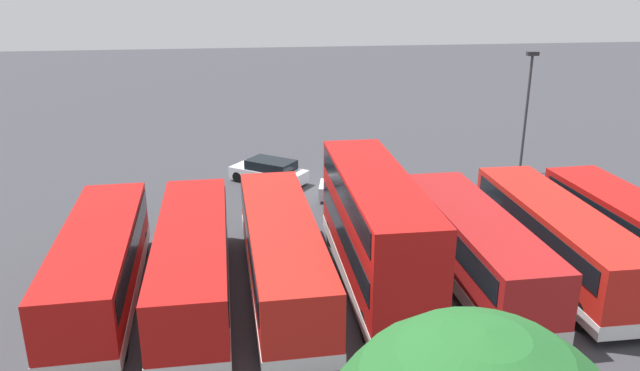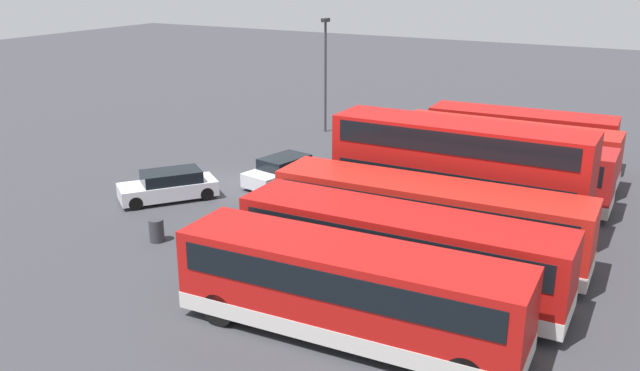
# 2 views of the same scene
# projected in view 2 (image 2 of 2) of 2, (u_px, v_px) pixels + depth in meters

# --- Properties ---
(ground_plane) EXTENTS (140.00, 140.00, 0.00)m
(ground_plane) POSITION_uv_depth(u_px,v_px,m) (241.00, 184.00, 34.88)
(ground_plane) COLOR #38383D
(bus_single_deck_near_end) EXTENTS (3.05, 10.19, 2.95)m
(bus_single_deck_near_end) POSITION_uv_depth(u_px,v_px,m) (520.00, 135.00, 38.00)
(bus_single_deck_near_end) COLOR #B71411
(bus_single_deck_near_end) RESTS_ON ground
(bus_single_deck_second) EXTENTS (2.68, 11.06, 2.95)m
(bus_single_deck_second) POSITION_uv_depth(u_px,v_px,m) (506.00, 149.00, 35.14)
(bus_single_deck_second) COLOR red
(bus_single_deck_second) RESTS_ON ground
(bus_single_deck_third) EXTENTS (2.82, 10.75, 2.95)m
(bus_single_deck_third) POSITION_uv_depth(u_px,v_px,m) (493.00, 168.00, 32.00)
(bus_single_deck_third) COLOR #A51919
(bus_single_deck_third) RESTS_ON ground
(bus_double_decker_fourth) EXTENTS (2.66, 10.85, 4.55)m
(bus_double_decker_fourth) POSITION_uv_depth(u_px,v_px,m) (458.00, 171.00, 28.66)
(bus_double_decker_fourth) COLOR #B71411
(bus_double_decker_fourth) RESTS_ON ground
(bus_single_deck_fifth) EXTENTS (3.00, 12.14, 2.95)m
(bus_single_deck_fifth) POSITION_uv_depth(u_px,v_px,m) (427.00, 217.00, 25.86)
(bus_single_deck_fifth) COLOR red
(bus_single_deck_fifth) RESTS_ON ground
(bus_single_deck_sixth) EXTENTS (2.84, 11.38, 2.95)m
(bus_single_deck_sixth) POSITION_uv_depth(u_px,v_px,m) (399.00, 250.00, 22.93)
(bus_single_deck_sixth) COLOR #B71411
(bus_single_deck_sixth) RESTS_ON ground
(bus_single_deck_seventh) EXTENTS (3.06, 10.80, 2.95)m
(bus_single_deck_seventh) POSITION_uv_depth(u_px,v_px,m) (348.00, 289.00, 20.18)
(bus_single_deck_seventh) COLOR #B71411
(bus_single_deck_seventh) RESTS_ON ground
(car_hatchback_silver) EXTENTS (4.71, 4.17, 1.43)m
(car_hatchback_silver) POSITION_uv_depth(u_px,v_px,m) (169.00, 186.00, 32.37)
(car_hatchback_silver) COLOR silver
(car_hatchback_silver) RESTS_ON ground
(car_small_green) EXTENTS (4.38, 2.57, 1.43)m
(car_small_green) POSITION_uv_depth(u_px,v_px,m) (283.00, 171.00, 34.64)
(car_small_green) COLOR silver
(car_small_green) RESTS_ON ground
(lamp_post_tall) EXTENTS (0.70, 0.30, 7.44)m
(lamp_post_tall) POSITION_uv_depth(u_px,v_px,m) (325.00, 66.00, 44.24)
(lamp_post_tall) COLOR #38383D
(lamp_post_tall) RESTS_ON ground
(waste_bin_yellow) EXTENTS (0.60, 0.60, 0.95)m
(waste_bin_yellow) POSITION_uv_depth(u_px,v_px,m) (157.00, 230.00, 27.60)
(waste_bin_yellow) COLOR #333338
(waste_bin_yellow) RESTS_ON ground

